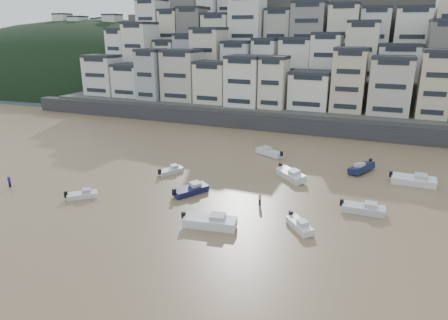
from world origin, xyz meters
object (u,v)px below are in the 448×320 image
at_px(boat_b, 300,224).
at_px(boat_g, 414,179).
at_px(boat_j, 82,194).
at_px(person_blue, 9,181).
at_px(boat_e, 291,174).
at_px(boat_h, 270,151).
at_px(boat_d, 364,207).
at_px(boat_a, 210,220).
at_px(person_pink, 260,199).
at_px(boat_i, 362,167).
at_px(boat_f, 171,170).
at_px(boat_c, 191,189).

relative_size(boat_b, boat_g, 0.72).
relative_size(boat_j, person_blue, 2.41).
distance_m(boat_e, boat_j, 29.47).
xyz_separation_m(boat_j, person_blue, (-12.18, -0.71, 0.30)).
xyz_separation_m(boat_g, boat_h, (-22.90, 5.90, -0.09)).
xyz_separation_m(boat_d, boat_e, (-10.79, 8.12, 0.10)).
distance_m(boat_a, person_pink, 8.56).
distance_m(boat_b, boat_i, 22.89).
bearing_deg(boat_a, boat_j, 167.49).
distance_m(boat_i, boat_j, 41.44).
height_order(boat_a, boat_f, boat_a).
height_order(boat_i, boat_j, boat_i).
bearing_deg(boat_j, boat_a, -43.30).
bearing_deg(boat_d, boat_g, 62.78).
bearing_deg(person_blue, boat_c, 16.31).
bearing_deg(boat_i, boat_b, 11.43).
distance_m(boat_a, boat_j, 18.98).
bearing_deg(boat_h, boat_i, -162.98).
distance_m(boat_a, boat_h, 28.58).
bearing_deg(boat_j, boat_e, -3.92).
distance_m(boat_e, boat_g, 17.33).
height_order(boat_a, boat_e, boat_a).
bearing_deg(person_pink, boat_a, -113.63).
height_order(boat_f, person_blue, person_blue).
distance_m(boat_j, person_blue, 12.20).
height_order(boat_e, boat_h, boat_e).
bearing_deg(boat_e, boat_j, -100.66).
bearing_deg(person_blue, boat_d, 11.85).
distance_m(boat_b, boat_e, 15.73).
bearing_deg(boat_d, person_pink, -169.97).
relative_size(boat_b, boat_d, 0.85).
distance_m(boat_f, person_pink, 17.26).
bearing_deg(boat_a, boat_h, 83.35).
distance_m(boat_c, person_pink, 9.69).
relative_size(boat_d, person_pink, 3.13).
relative_size(boat_d, boat_f, 1.26).
bearing_deg(boat_f, boat_g, -49.06).
relative_size(boat_a, person_pink, 3.75).
bearing_deg(boat_c, person_pink, -59.90).
distance_m(boat_c, boat_i, 27.42).
height_order(boat_h, person_pink, person_pink).
xyz_separation_m(boat_a, boat_d, (15.75, 10.30, -0.15)).
height_order(boat_e, boat_f, boat_e).
relative_size(boat_f, person_blue, 2.49).
xyz_separation_m(boat_a, boat_j, (-18.94, 1.18, -0.32)).
bearing_deg(boat_e, boat_h, 164.54).
relative_size(boat_a, boat_c, 1.19).
xyz_separation_m(boat_b, person_pink, (-6.00, 4.49, 0.24)).
bearing_deg(boat_g, boat_i, 157.71).
bearing_deg(boat_c, boat_d, -53.84).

